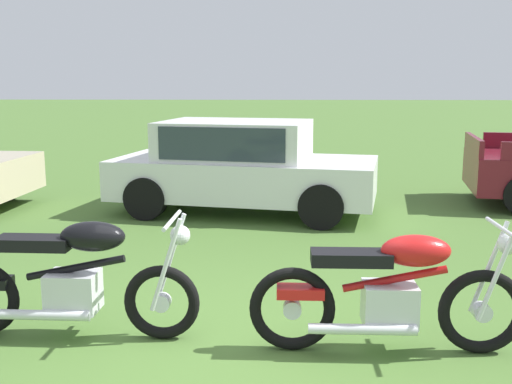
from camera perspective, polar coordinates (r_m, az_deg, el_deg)
ground_plane at (r=4.83m, az=-2.95°, el=-14.83°), size 120.00×120.00×0.00m
motorcycle_black at (r=5.16m, az=-16.63°, el=-7.79°), size 2.09×0.64×1.02m
motorcycle_red at (r=4.79m, az=12.40°, el=-9.09°), size 2.09×0.64×1.02m
car_white at (r=9.56m, az=-1.44°, el=2.83°), size 4.29×2.55×1.43m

